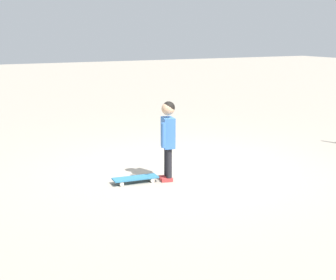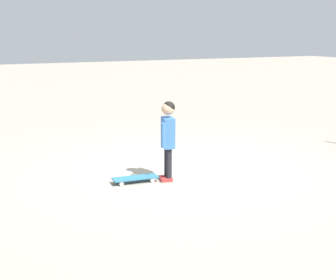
{
  "view_description": "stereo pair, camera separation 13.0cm",
  "coord_description": "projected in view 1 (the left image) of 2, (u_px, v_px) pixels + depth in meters",
  "views": [
    {
      "loc": [
        6.02,
        -3.42,
        1.94
      ],
      "look_at": [
        0.42,
        -0.51,
        0.55
      ],
      "focal_mm": 52.76,
      "sensor_mm": 36.0,
      "label": 1
    },
    {
      "loc": [
        6.08,
        -3.3,
        1.94
      ],
      "look_at": [
        0.42,
        -0.51,
        0.55
      ],
      "focal_mm": 52.76,
      "sensor_mm": 36.0,
      "label": 2
    }
  ],
  "objects": [
    {
      "name": "child_person",
      "position": [
        168.0,
        132.0,
        6.44
      ],
      "size": [
        0.33,
        0.29,
        1.06
      ],
      "color": "black",
      "rests_on": "ground"
    },
    {
      "name": "ground_plane",
      "position": [
        186.0,
        168.0,
        7.17
      ],
      "size": [
        50.0,
        50.0,
        0.0
      ],
      "primitive_type": "plane",
      "color": "#9E9384"
    },
    {
      "name": "skateboard",
      "position": [
        135.0,
        178.0,
        6.46
      ],
      "size": [
        0.24,
        0.61,
        0.07
      ],
      "color": "teal",
      "rests_on": "ground"
    }
  ]
}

